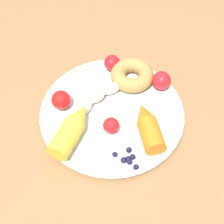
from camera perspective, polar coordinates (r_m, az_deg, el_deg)
ground_plane at (r=1.36m, az=-1.77°, el=-15.92°), size 6.00×6.00×0.00m
dining_table at (r=0.80m, az=-2.88°, el=-0.45°), size 1.06×0.94×0.70m
plate at (r=0.70m, az=-0.00°, el=-0.14°), size 0.30×0.30×0.02m
banana at (r=0.70m, az=-2.24°, el=2.34°), size 0.10×0.17×0.03m
carrot_orange at (r=0.65m, az=6.17°, el=-2.40°), size 0.10×0.11×0.04m
carrot_yellow at (r=0.65m, az=-6.81°, el=-2.84°), size 0.05×0.12×0.04m
donut at (r=0.74m, az=3.44°, el=6.27°), size 0.13×0.13×0.03m
blueberry_pile at (r=0.63m, az=2.73°, el=-7.88°), size 0.06×0.04×0.02m
tomato_near at (r=0.69m, az=-8.66°, el=2.04°), size 0.04×0.04×0.04m
tomato_mid at (r=0.76m, az=0.02°, el=8.35°), size 0.04×0.04×0.04m
tomato_far at (r=0.73m, az=8.40°, el=5.32°), size 0.04×0.04×0.04m
tomato_extra at (r=0.65m, az=-0.16°, el=-2.29°), size 0.03×0.03×0.03m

